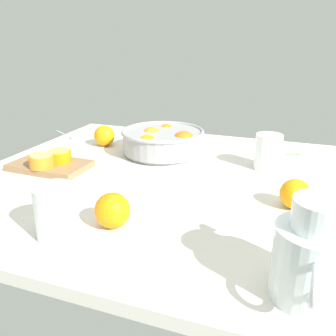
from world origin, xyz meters
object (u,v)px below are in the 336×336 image
object	(u,v)px
loose_orange_2	(295,194)
loose_orange_4	(104,136)
cutting_board	(50,166)
orange_half_0	(42,161)
second_glass	(268,154)
loose_orange_1	(112,210)
spoon	(68,135)
orange_half_1	(60,156)
juice_pitcher	(314,262)
fruit_bowl	(163,141)
juice_glass	(56,216)

from	to	relation	value
loose_orange_2	loose_orange_4	world-z (taller)	loose_orange_4
cutting_board	orange_half_0	bearing A→B (deg)	-84.39
second_glass	cutting_board	size ratio (longest dim) A/B	0.46
loose_orange_1	spoon	xyz separation A→B (cm)	(-54.03, 60.70, -3.54)
loose_orange_1	orange_half_1	bearing A→B (deg)	140.80
loose_orange_4	spoon	world-z (taller)	loose_orange_4
juice_pitcher	fruit_bowl	bearing A→B (deg)	128.59
second_glass	cutting_board	xyz separation A→B (cm)	(-64.78, -23.75, -3.78)
orange_half_0	orange_half_1	bearing A→B (deg)	68.65
loose_orange_1	fruit_bowl	bearing A→B (deg)	98.62
cutting_board	orange_half_0	xyz separation A→B (cm)	(0.39, -3.97, 2.97)
juice_pitcher	cutting_board	world-z (taller)	juice_pitcher
fruit_bowl	orange_half_0	xyz separation A→B (cm)	(-28.15, -30.13, -0.91)
loose_orange_4	spoon	size ratio (longest dim) A/B	0.50
second_glass	loose_orange_1	size ratio (longest dim) A/B	1.42
juice_pitcher	cutting_board	size ratio (longest dim) A/B	0.74
fruit_bowl	orange_half_0	world-z (taller)	fruit_bowl
fruit_bowl	spoon	world-z (taller)	fruit_bowl
juice_glass	orange_half_0	xyz separation A→B (cm)	(-27.05, 29.46, -0.92)
juice_glass	loose_orange_1	size ratio (longest dim) A/B	1.45
loose_orange_1	spoon	distance (cm)	81.34
juice_glass	loose_orange_4	xyz separation A→B (cm)	(-23.72, 61.82, -0.98)
loose_orange_2	cutting_board	bearing A→B (deg)	178.24
loose_orange_1	loose_orange_2	bearing A→B (deg)	32.11
second_glass	orange_half_1	xyz separation A→B (cm)	(-62.13, -21.94, -0.82)
loose_orange_2	loose_orange_4	distance (cm)	76.46
juice_glass	second_glass	distance (cm)	68.30
juice_pitcher	juice_glass	bearing A→B (deg)	178.50
juice_glass	second_glass	world-z (taller)	juice_glass
fruit_bowl	second_glass	xyz separation A→B (cm)	(36.24, -2.40, -0.09)
loose_orange_1	loose_orange_4	xyz separation A→B (cm)	(-32.68, 54.10, -0.02)
juice_glass	loose_orange_4	size ratio (longest dim) A/B	1.45
orange_half_1	loose_orange_1	world-z (taller)	loose_orange_1
fruit_bowl	loose_orange_4	world-z (taller)	fruit_bowl
juice_glass	orange_half_0	world-z (taller)	juice_glass
fruit_bowl	loose_orange_2	size ratio (longest dim) A/B	3.93
fruit_bowl	juice_glass	xyz separation A→B (cm)	(-1.09, -59.59, 0.01)
juice_pitcher	cutting_board	distance (cm)	84.75
fruit_bowl	orange_half_0	size ratio (longest dim) A/B	3.84
orange_half_1	loose_orange_4	distance (cm)	26.60
juice_glass	orange_half_0	distance (cm)	40.01
juice_glass	second_glass	xyz separation A→B (cm)	(37.34, 57.19, -0.11)
loose_orange_1	loose_orange_4	size ratio (longest dim) A/B	1.01
spoon	loose_orange_1	bearing A→B (deg)	-48.33
fruit_bowl	juice_glass	world-z (taller)	juice_glass
orange_half_1	orange_half_0	bearing A→B (deg)	-111.35
juice_glass	loose_orange_1	distance (cm)	11.86
orange_half_1	loose_orange_2	distance (cm)	71.24
loose_orange_1	spoon	bearing A→B (deg)	131.67
orange_half_1	loose_orange_2	bearing A→B (deg)	-3.28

